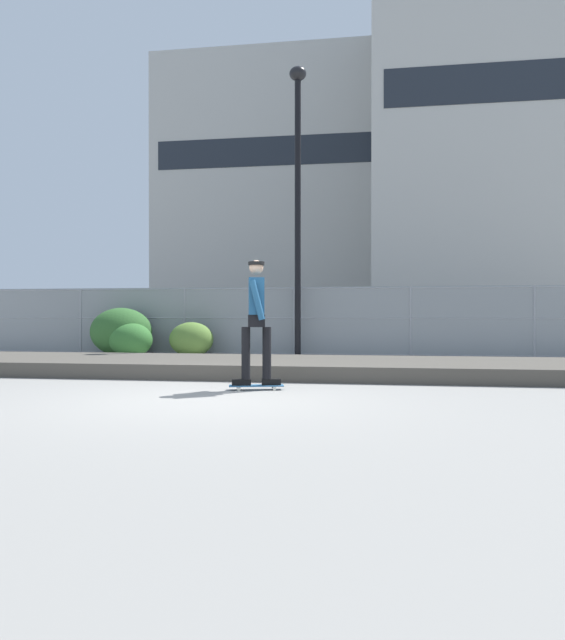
# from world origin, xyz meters

# --- Properties ---
(ground_plane) EXTENTS (120.00, 120.00, 0.00)m
(ground_plane) POSITION_xyz_m (0.00, 0.00, 0.00)
(ground_plane) COLOR gray
(gravel_berm) EXTENTS (17.64, 2.85, 0.27)m
(gravel_berm) POSITION_xyz_m (0.00, 3.38, 0.13)
(gravel_berm) COLOR #4C473F
(gravel_berm) RESTS_ON ground_plane
(skateboard) EXTENTS (0.82, 0.38, 0.07)m
(skateboard) POSITION_xyz_m (0.39, 0.99, 0.06)
(skateboard) COLOR #2D608C
(skateboard) RESTS_ON ground_plane
(skater) EXTENTS (0.72, 0.62, 1.84)m
(skater) POSITION_xyz_m (0.39, 0.99, 1.12)
(skater) COLOR black
(skater) RESTS_ON skateboard
(chain_fence) EXTENTS (18.34, 0.06, 1.85)m
(chain_fence) POSITION_xyz_m (-0.00, 8.05, 0.93)
(chain_fence) COLOR gray
(chain_fence) RESTS_ON ground_plane
(street_lamp) EXTENTS (0.44, 0.44, 7.52)m
(street_lamp) POSITION_xyz_m (0.15, 7.62, 4.62)
(street_lamp) COLOR black
(street_lamp) RESTS_ON ground_plane
(parked_car_near) EXTENTS (4.53, 2.22, 1.66)m
(parked_car_near) POSITION_xyz_m (-4.91, 10.70, 0.84)
(parked_car_near) COLOR black
(parked_car_near) RESTS_ON ground_plane
(library_building) EXTENTS (21.95, 14.39, 24.39)m
(library_building) POSITION_xyz_m (-6.57, 49.26, 12.20)
(library_building) COLOR #B2AFA8
(library_building) RESTS_ON ground_plane
(office_block) EXTENTS (19.58, 13.80, 25.15)m
(office_block) POSITION_xyz_m (11.77, 37.66, 12.58)
(office_block) COLOR #B2AFA8
(office_block) RESTS_ON ground_plane
(shrub_left) EXTENTS (1.67, 1.37, 1.29)m
(shrub_left) POSITION_xyz_m (-4.62, 7.46, 0.65)
(shrub_left) COLOR #2D5B28
(shrub_left) RESTS_ON ground_plane
(shrub_center) EXTENTS (1.16, 0.95, 0.89)m
(shrub_center) POSITION_xyz_m (-4.19, 7.08, 0.45)
(shrub_center) COLOR #336B2D
(shrub_center) RESTS_ON ground_plane
(shrub_right) EXTENTS (1.18, 0.96, 0.91)m
(shrub_right) POSITION_xyz_m (-2.67, 7.48, 0.46)
(shrub_right) COLOR #567A33
(shrub_right) RESTS_ON ground_plane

